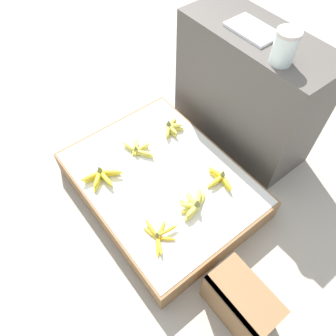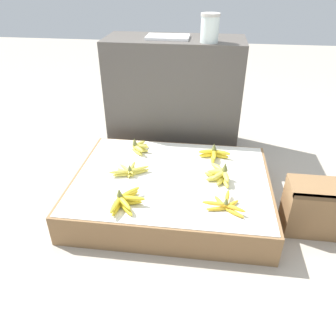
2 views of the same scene
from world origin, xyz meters
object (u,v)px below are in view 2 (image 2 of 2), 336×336
wooden_crate (319,208)px  foam_tray_white (168,37)px  banana_bunch_front_midleft (225,205)px  banana_bunch_middle_left (130,171)px  banana_bunch_back_midleft (214,154)px  banana_bunch_front_left (124,201)px  banana_bunch_middle_midleft (220,175)px  glass_jar (210,28)px  banana_bunch_back_left (138,147)px

wooden_crate → foam_tray_white: foam_tray_white is taller
banana_bunch_front_midleft → banana_bunch_middle_left: 0.63m
foam_tray_white → banana_bunch_back_midleft: bearing=-53.0°
wooden_crate → banana_bunch_middle_left: wooden_crate is taller
wooden_crate → banana_bunch_front_left: bearing=-170.8°
banana_bunch_middle_midleft → wooden_crate: bearing=-14.9°
banana_bunch_middle_midleft → banana_bunch_front_midleft: bearing=-83.9°
banana_bunch_middle_left → foam_tray_white: 1.00m
banana_bunch_middle_left → glass_jar: bearing=57.2°
wooden_crate → banana_bunch_back_midleft: wooden_crate is taller
wooden_crate → banana_bunch_front_midleft: 0.54m
banana_bunch_middle_left → banana_bunch_front_left: bearing=-82.0°
banana_bunch_front_midleft → banana_bunch_back_midleft: size_ratio=1.05×
banana_bunch_middle_midleft → banana_bunch_back_midleft: banana_bunch_middle_midleft is taller
banana_bunch_front_midleft → foam_tray_white: bearing=113.3°
glass_jar → foam_tray_white: size_ratio=0.60×
banana_bunch_back_left → banana_bunch_back_midleft: (0.52, -0.03, -0.00)m
banana_bunch_back_midleft → banana_bunch_back_left: bearing=176.8°
banana_bunch_middle_midleft → banana_bunch_back_left: bearing=153.4°
banana_bunch_front_left → banana_bunch_front_midleft: (0.53, 0.04, -0.01)m
wooden_crate → banana_bunch_middle_left: bearing=173.0°
banana_bunch_back_midleft → foam_tray_white: foam_tray_white is taller
banana_bunch_back_midleft → foam_tray_white: (-0.37, 0.50, 0.63)m
wooden_crate → banana_bunch_middle_midleft: 0.58m
banana_bunch_front_midleft → banana_bunch_back_left: (-0.59, 0.55, 0.01)m
banana_bunch_middle_left → glass_jar: glass_jar is taller
banana_bunch_back_left → banana_bunch_back_midleft: 0.52m
banana_bunch_middle_left → banana_bunch_back_midleft: (0.51, 0.26, 0.01)m
banana_bunch_front_left → banana_bunch_middle_midleft: banana_bunch_middle_midleft is taller
banana_bunch_front_midleft → banana_bunch_back_midleft: banana_bunch_back_midleft is taller
banana_bunch_middle_midleft → glass_jar: glass_jar is taller
banana_bunch_front_left → banana_bunch_middle_midleft: (0.51, 0.32, 0.00)m
foam_tray_white → glass_jar: bearing=-18.7°
banana_bunch_back_midleft → banana_bunch_front_left: bearing=-129.5°
wooden_crate → banana_bunch_middle_midleft: bearing=165.1°
wooden_crate → banana_bunch_back_left: size_ratio=2.04×
wooden_crate → glass_jar: 1.31m
banana_bunch_back_left → banana_bunch_front_midleft: bearing=-43.3°
banana_bunch_front_left → wooden_crate: bearing=9.2°
glass_jar → banana_bunch_middle_midleft: bearing=-79.4°
banana_bunch_front_left → banana_bunch_middle_left: size_ratio=1.05×
banana_bunch_front_midleft → banana_bunch_middle_left: size_ratio=0.96×
banana_bunch_front_left → banana_bunch_front_midleft: banana_bunch_front_left is taller
banana_bunch_back_left → banana_bunch_middle_midleft: bearing=-26.6°
banana_bunch_back_left → banana_bunch_middle_left: bearing=-88.2°
banana_bunch_middle_left → foam_tray_white: size_ratio=0.80×
banana_bunch_middle_midleft → banana_bunch_back_midleft: bearing=98.5°
banana_bunch_back_left → banana_bunch_back_midleft: bearing=-3.2°
banana_bunch_front_midleft → banana_bunch_middle_midleft: bearing=96.1°
banana_bunch_middle_midleft → foam_tray_white: bearing=118.8°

